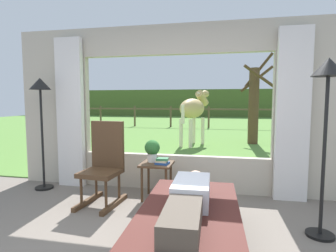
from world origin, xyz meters
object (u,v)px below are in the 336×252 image
Objects in this scene: floor_lamp_left at (41,100)px; book_stack at (162,161)px; recliner_sofa at (189,229)px; rocking_chair at (104,163)px; horse at (194,109)px; potted_plant at (152,149)px; reclining_person at (189,199)px; pasture_tree at (254,103)px; side_table at (157,169)px; floor_lamp_right at (327,94)px.

book_stack is at bearing -4.08° from floor_lamp_left.
rocking_chair is (-1.30, 1.00, 0.33)m from recliner_sofa.
floor_lamp_left is 5.03m from horse.
rocking_chair reaches higher than potted_plant.
recliner_sofa is 0.31m from reclining_person.
pasture_tree is (1.78, 5.50, 0.78)m from book_stack.
side_table is 2.12m from floor_lamp_left.
floor_lamp_right reaches higher than side_table.
reclining_person reaches higher than side_table.
pasture_tree is at bearing 55.05° from floor_lamp_left.
reclining_person is (-0.00, -0.05, 0.30)m from recliner_sofa.
rocking_chair reaches higher than book_stack.
side_table is at bearing 27.61° from rocking_chair.
floor_lamp_left reaches higher than potted_plant.
reclining_person is 4.48× the size of potted_plant.
reclining_person is at bearing -33.93° from rocking_chair.
pasture_tree is (1.87, 5.44, 0.92)m from side_table.
recliner_sofa is 0.59× the size of pasture_tree.
floor_lamp_left is (-1.97, 0.14, 0.85)m from book_stack.
side_table is at bearing -69.39° from horse.
recliner_sofa is 1.37m from book_stack.
side_table is 2.63× the size of book_stack.
book_stack is 2.14m from floor_lamp_right.
floor_lamp_right is at bearing -19.73° from book_stack.
potted_plant is at bearing -109.94° from pasture_tree.
side_table is at bearing 146.13° from book_stack.
rocking_chair is at bearing -157.43° from side_table.
pasture_tree is (1.24, 6.77, 0.82)m from reclining_person.
rocking_chair is 0.74m from side_table.
horse is (-0.63, 6.02, 0.94)m from recliner_sofa.
reclining_person is at bearing -100.41° from pasture_tree.
pasture_tree reaches higher than book_stack.
rocking_chair reaches higher than reclining_person.
recliner_sofa is 6.12m from horse.
pasture_tree is at bearing 41.21° from horse.
floor_lamp_right is at bearing -89.54° from pasture_tree.
pasture_tree is at bearing 90.46° from floor_lamp_right.
rocking_chair is at bearing 140.49° from recliner_sofa.
pasture_tree is (1.24, 6.72, 1.12)m from recliner_sofa.
floor_lamp_right is at bearing -4.57° from rocking_chair.
potted_plant is at bearing -70.37° from horse.
reclining_person is at bearing -63.47° from horse.
potted_plant is 1.93m from floor_lamp_left.
floor_lamp_left is 6.54m from pasture_tree.
recliner_sofa is 1.21× the size of reclining_person.
horse is at bearing 109.37° from floor_lamp_right.
floor_lamp_right is at bearing -11.84° from floor_lamp_left.
potted_plant is 0.26m from book_stack.
floor_lamp_right is at bearing 21.63° from recliner_sofa.
recliner_sofa is at bearing -156.48° from floor_lamp_right.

